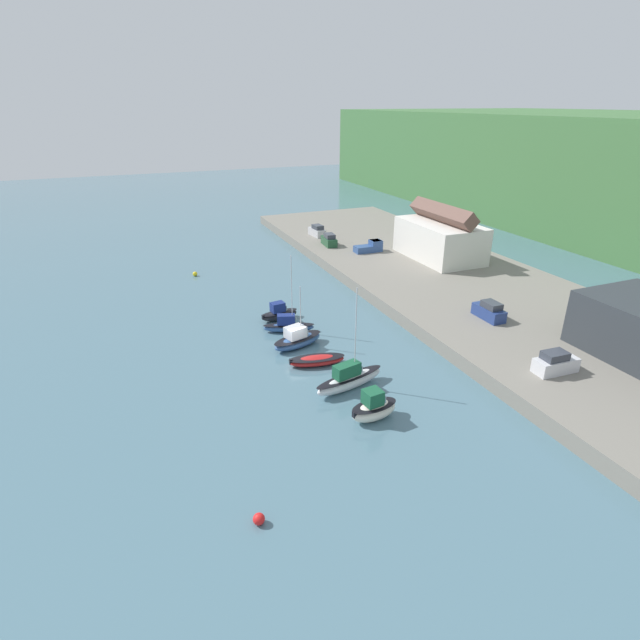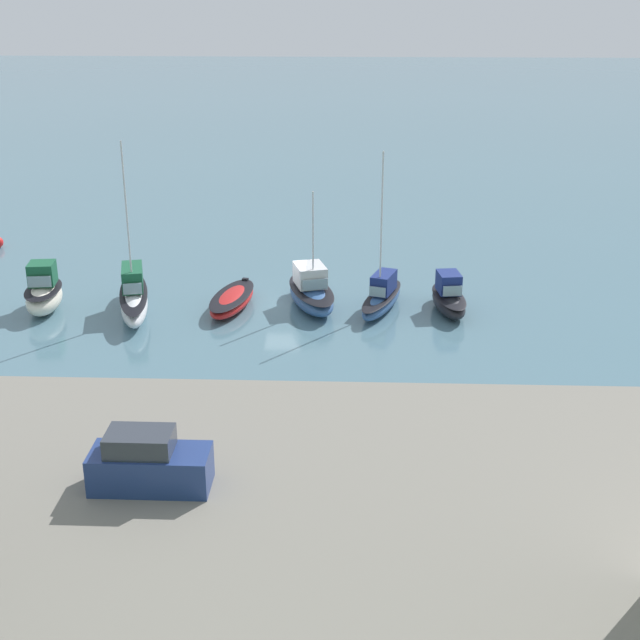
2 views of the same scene
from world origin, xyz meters
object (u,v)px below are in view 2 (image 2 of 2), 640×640
moored_boat_1 (382,297)px  moored_boat_2 (311,292)px  moored_boat_0 (449,298)px  parked_car_1 (149,464)px  moored_boat_3 (232,300)px  moored_boat_5 (44,293)px  moored_boat_4 (134,297)px

moored_boat_1 → moored_boat_2: size_ratio=1.33×
moored_boat_0 → parked_car_1: 25.37m
moored_boat_2 → moored_boat_3: size_ratio=1.14×
moored_boat_5 → parked_car_1: parked_car_1 is taller
moored_boat_0 → moored_boat_2: moored_boat_2 is taller
moored_boat_0 → moored_boat_4: moored_boat_4 is taller
moored_boat_3 → parked_car_1: 22.08m
moored_boat_3 → parked_car_1: size_ratio=1.47×
moored_boat_3 → parked_car_1: bearing=99.9°
moored_boat_2 → moored_boat_5: size_ratio=1.55×
moored_boat_0 → moored_boat_5: size_ratio=1.10×
moored_boat_1 → moored_boat_5: size_ratio=2.06×
moored_boat_5 → moored_boat_4: bearing=170.8°
moored_boat_0 → parked_car_1: (12.66, 21.92, 1.68)m
moored_boat_0 → moored_boat_5: moored_boat_5 is taller
moored_boat_2 → parked_car_1: 22.96m
moored_boat_2 → moored_boat_4: moored_boat_4 is taller
moored_boat_2 → moored_boat_5: (15.50, 1.32, 0.16)m
parked_car_1 → moored_boat_1: bearing=158.6°
moored_boat_0 → moored_boat_1: moored_boat_1 is taller
moored_boat_1 → parked_car_1: (8.80, 22.06, 1.71)m
moored_boat_0 → moored_boat_5: 23.55m
moored_boat_0 → moored_boat_5: (23.54, 0.80, 0.24)m
moored_boat_2 → moored_boat_3: 4.67m
moored_boat_0 → moored_boat_1: size_ratio=0.53×
moored_boat_2 → moored_boat_5: bearing=-11.8°
moored_boat_4 → parked_car_1: (-5.56, 20.91, 1.49)m
moored_boat_2 → parked_car_1: moored_boat_2 is taller
moored_boat_2 → moored_boat_4: size_ratio=0.70×
moored_boat_4 → moored_boat_3: bearing=178.0°
moored_boat_5 → parked_car_1: (-10.88, 21.12, 1.44)m
moored_boat_0 → moored_boat_4: 18.25m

